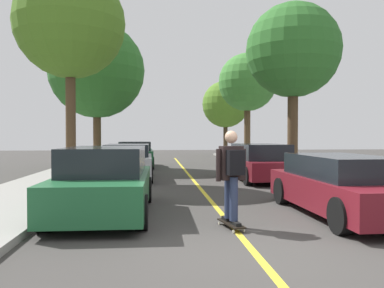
# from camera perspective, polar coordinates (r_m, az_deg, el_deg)

# --- Properties ---
(ground) EXTENTS (80.00, 80.00, 0.00)m
(ground) POSITION_cam_1_polar(r_m,az_deg,el_deg) (5.96, 8.93, -15.21)
(ground) COLOR #3D3A38
(center_line) EXTENTS (0.12, 39.20, 0.01)m
(center_line) POSITION_cam_1_polar(r_m,az_deg,el_deg) (9.79, 3.11, -8.66)
(center_line) COLOR gold
(center_line) RESTS_ON ground
(parked_car_left_nearest) EXTENTS (1.94, 4.33, 1.44)m
(parked_car_left_nearest) POSITION_cam_1_polar(r_m,az_deg,el_deg) (8.62, -12.51, -5.38)
(parked_car_left_nearest) COLOR #1E5B33
(parked_car_left_nearest) RESTS_ON ground
(parked_car_left_near) EXTENTS (1.97, 4.06, 1.35)m
(parked_car_left_near) POSITION_cam_1_polar(r_m,az_deg,el_deg) (15.25, -9.35, -2.58)
(parked_car_left_near) COLOR #B7B7BC
(parked_car_left_near) RESTS_ON ground
(parked_car_left_far) EXTENTS (2.01, 4.36, 1.37)m
(parked_car_left_far) POSITION_cam_1_polar(r_m,az_deg,el_deg) (20.94, -8.24, -1.51)
(parked_car_left_far) COLOR #1E5B33
(parked_car_left_far) RESTS_ON ground
(parked_car_right_nearest) EXTENTS (1.86, 4.43, 1.26)m
(parked_car_right_nearest) POSITION_cam_1_polar(r_m,az_deg,el_deg) (8.88, 20.92, -5.66)
(parked_car_right_nearest) COLOR maroon
(parked_car_right_nearest) RESTS_ON ground
(parked_car_right_near) EXTENTS (2.04, 4.27, 1.37)m
(parked_car_right_near) POSITION_cam_1_polar(r_m,az_deg,el_deg) (14.93, 9.88, -2.66)
(parked_car_right_near) COLOR maroon
(parked_car_right_near) RESTS_ON ground
(street_tree_left_nearest) EXTENTS (3.76, 3.76, 7.27)m
(street_tree_left_nearest) POSITION_cam_1_polar(r_m,az_deg,el_deg) (14.64, -17.29, 16.29)
(street_tree_left_nearest) COLOR #4C3823
(street_tree_left_nearest) RESTS_ON sidewalk_left
(street_tree_left_near) EXTENTS (4.73, 4.73, 7.15)m
(street_tree_left_near) POSITION_cam_1_polar(r_m,az_deg,el_deg) (20.39, -13.66, 10.31)
(street_tree_left_near) COLOR #4C3823
(street_tree_left_near) RESTS_ON sidewalk_left
(street_tree_right_nearest) EXTENTS (3.94, 3.94, 7.08)m
(street_tree_right_nearest) POSITION_cam_1_polar(r_m,az_deg,el_deg) (17.39, 14.47, 12.93)
(street_tree_right_nearest) COLOR #4C3823
(street_tree_right_nearest) RESTS_ON sidewalk_right
(street_tree_right_near) EXTENTS (3.63, 3.63, 6.71)m
(street_tree_right_near) POSITION_cam_1_polar(r_m,az_deg,el_deg) (25.14, 8.05, 8.80)
(street_tree_right_near) COLOR #4C3823
(street_tree_right_near) RESTS_ON sidewalk_right
(street_tree_right_far) EXTENTS (3.85, 3.85, 6.06)m
(street_tree_right_far) POSITION_cam_1_polar(r_m,az_deg,el_deg) (32.60, 4.89, 5.76)
(street_tree_right_far) COLOR #3D2D1E
(street_tree_right_far) RESTS_ON sidewalk_right
(skateboard) EXTENTS (0.39, 0.87, 0.10)m
(skateboard) POSITION_cam_1_polar(r_m,az_deg,el_deg) (7.29, 5.69, -11.43)
(skateboard) COLOR black
(skateboard) RESTS_ON ground
(skateboarder) EXTENTS (0.59, 0.71, 1.67)m
(skateboarder) POSITION_cam_1_polar(r_m,az_deg,el_deg) (7.11, 5.81, -3.93)
(skateboarder) COLOR black
(skateboarder) RESTS_ON skateboard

